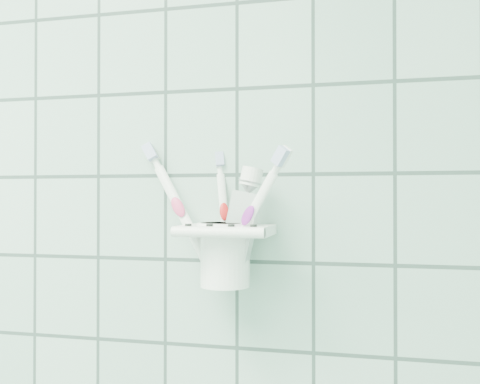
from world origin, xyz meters
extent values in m
cube|color=white|center=(0.64, 1.19, 1.29)|extent=(0.05, 0.02, 0.03)
cube|color=white|center=(0.64, 1.15, 1.30)|extent=(0.12, 0.09, 0.01)
cylinder|color=white|center=(0.64, 1.11, 1.30)|extent=(0.12, 0.01, 0.01)
cylinder|color=black|center=(0.60, 1.12, 1.30)|extent=(0.01, 0.01, 0.00)
cylinder|color=black|center=(0.63, 1.12, 1.30)|extent=(0.01, 0.01, 0.00)
cylinder|color=black|center=(0.66, 1.12, 1.30)|extent=(0.01, 0.01, 0.00)
cylinder|color=black|center=(0.69, 1.12, 1.30)|extent=(0.01, 0.01, 0.00)
cylinder|color=white|center=(0.64, 1.16, 1.26)|extent=(0.07, 0.07, 0.08)
cylinder|color=white|center=(0.64, 1.16, 1.30)|extent=(0.07, 0.07, 0.01)
cylinder|color=black|center=(0.64, 1.16, 1.30)|extent=(0.06, 0.06, 0.00)
cylinder|color=white|center=(0.63, 1.15, 1.32)|extent=(0.11, 0.05, 0.16)
cylinder|color=white|center=(0.63, 1.15, 1.42)|extent=(0.02, 0.02, 0.03)
cube|color=silver|center=(0.63, 1.15, 1.44)|extent=(0.03, 0.02, 0.03)
cube|color=white|center=(0.63, 1.16, 1.44)|extent=(0.03, 0.01, 0.03)
ellipsoid|color=#D83F72|center=(0.63, 1.15, 1.34)|extent=(0.03, 0.01, 0.04)
cylinder|color=white|center=(0.64, 1.17, 1.31)|extent=(0.04, 0.05, 0.15)
cylinder|color=white|center=(0.64, 1.17, 1.39)|extent=(0.01, 0.01, 0.02)
cube|color=silver|center=(0.64, 1.16, 1.40)|extent=(0.02, 0.02, 0.02)
cube|color=white|center=(0.64, 1.17, 1.40)|extent=(0.02, 0.01, 0.02)
ellipsoid|color=red|center=(0.64, 1.16, 1.32)|extent=(0.02, 0.01, 0.03)
cylinder|color=white|center=(0.63, 1.16, 1.32)|extent=(0.10, 0.06, 0.15)
cylinder|color=white|center=(0.63, 1.16, 1.41)|extent=(0.02, 0.02, 0.02)
cube|color=silver|center=(0.63, 1.15, 1.43)|extent=(0.03, 0.02, 0.03)
cube|color=white|center=(0.63, 1.16, 1.43)|extent=(0.02, 0.02, 0.03)
ellipsoid|color=purple|center=(0.63, 1.15, 1.34)|extent=(0.03, 0.02, 0.03)
cube|color=silver|center=(0.65, 1.15, 1.29)|extent=(0.06, 0.03, 0.12)
cube|color=silver|center=(0.65, 1.15, 1.24)|extent=(0.05, 0.01, 0.02)
cone|color=silver|center=(0.65, 1.15, 1.36)|extent=(0.04, 0.04, 0.03)
cylinder|color=white|center=(0.65, 1.15, 1.37)|extent=(0.04, 0.04, 0.03)
camera|label=1|loc=(0.82, 0.47, 1.34)|focal=40.00mm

